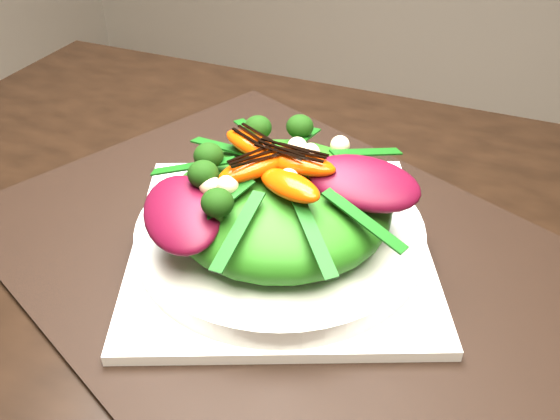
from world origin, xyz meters
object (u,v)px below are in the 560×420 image
at_px(plate_base, 280,244).
at_px(lettuce_mound, 280,204).
at_px(placemat, 280,250).
at_px(salad_bowl, 280,232).
at_px(orange_segment, 279,147).

xyz_separation_m(plate_base, lettuce_mound, (0.00, 0.00, 0.05)).
bearing_deg(placemat, salad_bowl, 0.00).
relative_size(plate_base, lettuce_mound, 1.36).
relative_size(lettuce_mound, orange_segment, 3.09).
distance_m(placemat, lettuce_mound, 0.05).
relative_size(salad_bowl, lettuce_mound, 1.32).
bearing_deg(salad_bowl, placemat, 0.00).
bearing_deg(plate_base, placemat, 90.00).
bearing_deg(salad_bowl, orange_segment, 114.83).
height_order(placemat, plate_base, plate_base).
bearing_deg(orange_segment, salad_bowl, -65.17).
bearing_deg(plate_base, salad_bowl, 90.00).
bearing_deg(placemat, orange_segment, 114.83).
height_order(placemat, orange_segment, orange_segment).
bearing_deg(plate_base, orange_segment, 114.83).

